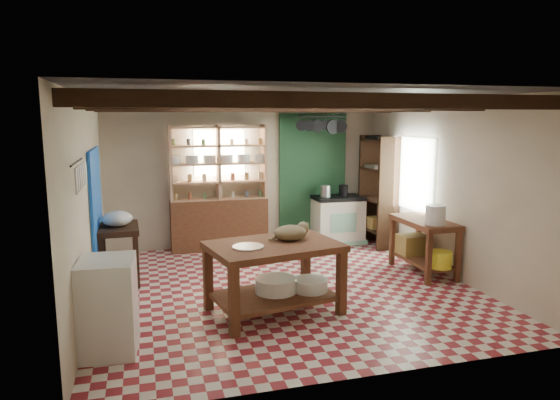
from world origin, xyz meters
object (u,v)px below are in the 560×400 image
object	(u,v)px
right_counter	(423,246)
work_table	(274,278)
white_cabinet	(108,306)
stove	(338,220)
prep_table	(119,254)
cat	(290,233)

from	to	relation	value
right_counter	work_table	bearing A→B (deg)	-161.37
work_table	white_cabinet	world-z (taller)	white_cabinet
stove	white_cabinet	world-z (taller)	white_cabinet
white_cabinet	right_counter	bearing A→B (deg)	21.86
prep_table	right_counter	distance (m)	4.45
stove	prep_table	xyz separation A→B (m)	(-3.84, -1.28, -0.03)
work_table	white_cabinet	xyz separation A→B (m)	(-1.85, -0.54, 0.05)
work_table	white_cabinet	size ratio (longest dim) A/B	1.58
work_table	white_cabinet	distance (m)	1.93
stove	right_counter	world-z (taller)	stove
stove	prep_table	world-z (taller)	stove
white_cabinet	cat	world-z (taller)	cat
work_table	prep_table	world-z (taller)	work_table
white_cabinet	cat	size ratio (longest dim) A/B	2.32
work_table	stove	world-z (taller)	stove
white_cabinet	cat	distance (m)	2.23
white_cabinet	right_counter	world-z (taller)	white_cabinet
stove	prep_table	distance (m)	4.05
work_table	cat	bearing A→B (deg)	11.31
stove	right_counter	xyz separation A→B (m)	(0.54, -2.07, -0.03)
right_counter	cat	world-z (taller)	cat
stove	cat	size ratio (longest dim) A/B	2.21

